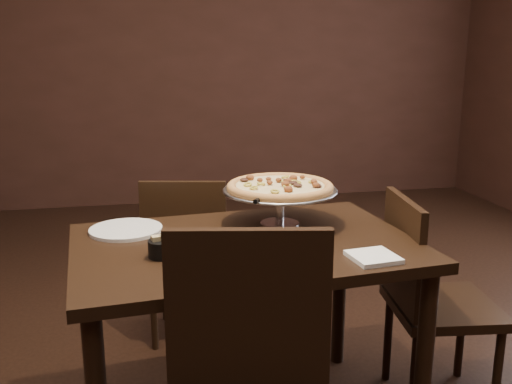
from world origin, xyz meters
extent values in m
cube|color=black|center=(0.00, 3.51, 1.40)|extent=(6.00, 0.02, 2.80)
cube|color=black|center=(0.03, -0.02, 0.74)|extent=(1.28, 0.92, 0.04)
cylinder|color=black|center=(0.60, -0.32, 0.36)|extent=(0.06, 0.06, 0.72)
cylinder|color=black|center=(-0.55, 0.27, 0.36)|extent=(0.06, 0.06, 0.72)
cylinder|color=black|center=(0.54, 0.37, 0.36)|extent=(0.06, 0.06, 0.72)
cylinder|color=silver|center=(0.20, 0.16, 0.76)|extent=(0.15, 0.15, 0.01)
cylinder|color=silver|center=(0.20, 0.16, 0.83)|extent=(0.03, 0.03, 0.12)
cylinder|color=silver|center=(0.20, 0.16, 0.89)|extent=(0.11, 0.11, 0.01)
cylinder|color=gray|center=(0.20, 0.16, 0.90)|extent=(0.44, 0.44, 0.01)
torus|color=gray|center=(0.20, 0.16, 0.90)|extent=(0.45, 0.45, 0.01)
cylinder|color=#A15C30|center=(0.20, 0.16, 0.91)|extent=(0.41, 0.41, 0.01)
torus|color=#A15C30|center=(0.20, 0.16, 0.91)|extent=(0.42, 0.42, 0.04)
cylinder|color=tan|center=(0.20, 0.16, 0.92)|extent=(0.35, 0.35, 0.01)
cylinder|color=beige|center=(-0.03, -0.20, 0.80)|extent=(0.06, 0.06, 0.07)
cylinder|color=silver|center=(-0.03, -0.20, 0.84)|extent=(0.06, 0.06, 0.02)
ellipsoid|color=silver|center=(-0.03, -0.20, 0.86)|extent=(0.03, 0.03, 0.01)
cylinder|color=#98260D|center=(0.03, -0.20, 0.80)|extent=(0.06, 0.06, 0.07)
cylinder|color=silver|center=(0.03, -0.20, 0.84)|extent=(0.06, 0.06, 0.02)
ellipsoid|color=silver|center=(0.03, -0.20, 0.86)|extent=(0.03, 0.03, 0.01)
cylinder|color=black|center=(-0.27, -0.12, 0.79)|extent=(0.09, 0.09, 0.06)
cube|color=tan|center=(-0.29, -0.12, 0.80)|extent=(0.04, 0.04, 0.06)
cube|color=tan|center=(-0.26, -0.12, 0.80)|extent=(0.04, 0.04, 0.06)
cube|color=white|center=(0.41, -0.28, 0.77)|extent=(0.16, 0.16, 0.02)
cylinder|color=white|center=(-0.40, 0.19, 0.77)|extent=(0.28, 0.28, 0.01)
cylinder|color=white|center=(0.00, -0.35, 0.77)|extent=(0.26, 0.26, 0.01)
cone|color=silver|center=(0.09, 0.01, 0.90)|extent=(0.14, 0.14, 0.00)
cylinder|color=black|center=(0.09, 0.01, 0.91)|extent=(0.07, 0.11, 0.02)
cube|color=black|center=(-0.11, 0.78, 0.41)|extent=(0.47, 0.47, 0.04)
cube|color=black|center=(-0.15, 0.61, 0.64)|extent=(0.39, 0.11, 0.42)
cylinder|color=black|center=(0.08, 0.91, 0.19)|extent=(0.03, 0.03, 0.39)
cylinder|color=black|center=(-0.23, 0.97, 0.19)|extent=(0.03, 0.03, 0.39)
cylinder|color=black|center=(0.01, 0.59, 0.19)|extent=(0.03, 0.03, 0.39)
cylinder|color=black|center=(-0.30, 0.66, 0.19)|extent=(0.03, 0.03, 0.39)
cube|color=black|center=(-0.06, -0.53, 0.73)|extent=(0.45, 0.12, 0.48)
cube|color=black|center=(0.85, -0.01, 0.42)|extent=(0.46, 0.46, 0.04)
cube|color=black|center=(0.66, 0.02, 0.66)|extent=(0.08, 0.41, 0.43)
cylinder|color=black|center=(0.99, -0.19, 0.20)|extent=(0.04, 0.04, 0.40)
cylinder|color=black|center=(1.03, 0.14, 0.20)|extent=(0.04, 0.04, 0.40)
cylinder|color=black|center=(0.66, -0.15, 0.20)|extent=(0.04, 0.04, 0.40)
cylinder|color=black|center=(0.70, 0.18, 0.20)|extent=(0.04, 0.04, 0.40)
camera|label=1|loc=(-0.33, -1.94, 1.43)|focal=40.00mm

